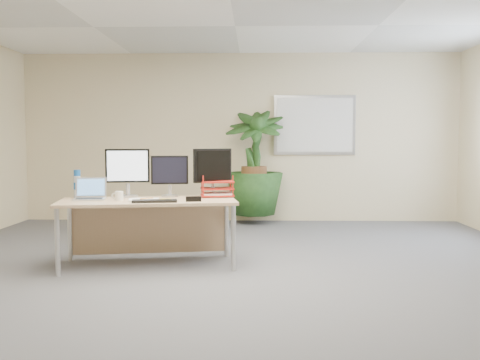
{
  "coord_description": "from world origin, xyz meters",
  "views": [
    {
      "loc": [
        0.25,
        -4.65,
        1.3
      ],
      "look_at": [
        0.11,
        0.35,
        0.93
      ],
      "focal_mm": 40.0,
      "sensor_mm": 36.0,
      "label": 1
    }
  ],
  "objects_px": {
    "monitor_left": "(128,170)",
    "desk": "(149,212)",
    "floor_plant": "(254,176)",
    "laptop": "(90,194)",
    "monitor_right": "(170,173)"
  },
  "relations": [
    {
      "from": "desk",
      "to": "monitor_left",
      "type": "distance_m",
      "value": 0.53
    },
    {
      "from": "monitor_left",
      "to": "desk",
      "type": "bearing_deg",
      "value": -31.3
    },
    {
      "from": "floor_plant",
      "to": "monitor_left",
      "type": "bearing_deg",
      "value": -117.53
    },
    {
      "from": "laptop",
      "to": "desk",
      "type": "bearing_deg",
      "value": 8.45
    },
    {
      "from": "monitor_left",
      "to": "monitor_right",
      "type": "bearing_deg",
      "value": 7.59
    },
    {
      "from": "monitor_right",
      "to": "laptop",
      "type": "xyz_separation_m",
      "value": [
        -0.78,
        -0.3,
        -0.2
      ]
    },
    {
      "from": "floor_plant",
      "to": "monitor_left",
      "type": "relative_size",
      "value": 2.88
    },
    {
      "from": "desk",
      "to": "monitor_left",
      "type": "xyz_separation_m",
      "value": [
        -0.25,
        0.15,
        0.44
      ]
    },
    {
      "from": "floor_plant",
      "to": "monitor_left",
      "type": "xyz_separation_m",
      "value": [
        -1.36,
        -2.61,
        0.24
      ]
    },
    {
      "from": "floor_plant",
      "to": "monitor_right",
      "type": "distance_m",
      "value": 2.71
    },
    {
      "from": "desk",
      "to": "monitor_right",
      "type": "bearing_deg",
      "value": 47.83
    },
    {
      "from": "floor_plant",
      "to": "laptop",
      "type": "bearing_deg",
      "value": -120.79
    },
    {
      "from": "desk",
      "to": "laptop",
      "type": "bearing_deg",
      "value": -171.55
    },
    {
      "from": "monitor_right",
      "to": "laptop",
      "type": "height_order",
      "value": "monitor_right"
    },
    {
      "from": "desk",
      "to": "monitor_left",
      "type": "bearing_deg",
      "value": 148.7
    }
  ]
}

